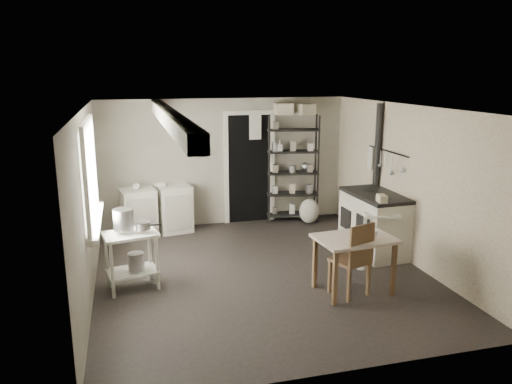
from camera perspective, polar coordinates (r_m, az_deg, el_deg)
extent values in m
plane|color=black|center=(7.12, 0.63, -9.19)|extent=(5.00, 5.00, 0.00)
plane|color=beige|center=(6.58, 0.68, 9.61)|extent=(5.00, 5.00, 0.00)
cube|color=#9C9785|center=(9.14, -3.53, 3.43)|extent=(4.50, 0.02, 2.30)
cube|color=#9C9785|center=(4.50, 9.22, -7.48)|extent=(4.50, 0.02, 2.30)
cube|color=#9C9785|center=(6.55, -18.71, -1.35)|extent=(0.02, 5.00, 2.30)
cube|color=#9C9785|center=(7.66, 17.11, 0.86)|extent=(0.02, 5.00, 2.30)
cylinder|color=#B0B0B3|center=(6.52, -14.92, -3.05)|extent=(0.29, 0.29, 0.27)
cylinder|color=#B0B0B3|center=(6.51, -12.79, -3.78)|extent=(0.22, 0.22, 0.10)
cylinder|color=#B0B0B3|center=(6.65, -13.54, -7.71)|extent=(0.21, 0.21, 0.23)
imported|color=white|center=(8.72, -10.96, 1.42)|extent=(0.38, 0.38, 0.07)
imported|color=white|center=(8.64, -13.56, 1.26)|extent=(0.13, 0.13, 0.10)
imported|color=white|center=(9.20, 2.72, 4.90)|extent=(0.10, 0.10, 0.20)
cube|color=beige|center=(9.14, 3.16, 8.88)|extent=(0.32, 0.29, 0.21)
cube|color=beige|center=(9.25, 5.61, 8.77)|extent=(0.35, 0.33, 0.19)
cube|color=beige|center=(7.32, 14.19, -0.64)|extent=(0.14, 0.20, 0.28)
imported|color=white|center=(6.42, 13.30, -4.44)|extent=(0.13, 0.13, 0.10)
ellipsoid|color=beige|center=(9.35, 6.11, -2.11)|extent=(0.45, 0.41, 0.46)
cylinder|color=white|center=(7.38, 11.92, -8.03)|extent=(0.15, 0.15, 0.16)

